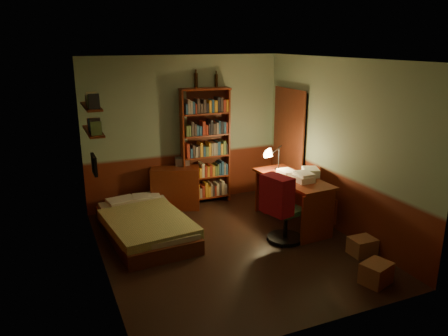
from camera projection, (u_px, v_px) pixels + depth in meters
name	position (u px, v px, depth m)	size (l,w,h in m)	color
floor	(231.00, 247.00, 6.24)	(3.50, 4.00, 0.02)	black
ceiling	(232.00, 58.00, 5.51)	(3.50, 4.00, 0.02)	silver
wall_back	(184.00, 131.00, 7.65)	(3.50, 0.02, 2.60)	gray
wall_left	(97.00, 174.00, 5.21)	(0.02, 4.00, 2.60)	gray
wall_right	(338.00, 147.00, 6.54)	(0.02, 4.00, 2.60)	gray
wall_front	(319.00, 210.00, 4.10)	(3.50, 0.02, 2.60)	gray
doorway	(289.00, 147.00, 7.76)	(0.06, 0.90, 2.00)	black
door_trim	(288.00, 148.00, 7.74)	(0.02, 0.98, 2.08)	#491F11
bed	(145.00, 217.00, 6.52)	(1.04, 1.94, 0.58)	olive
dresser	(176.00, 188.00, 7.59)	(0.82, 0.41, 0.73)	#63210F
mini_stereo	(182.00, 161.00, 7.64)	(0.24, 0.18, 0.13)	#B2B2B7
bookshelf	(205.00, 147.00, 7.71)	(0.88, 0.27, 2.05)	#63210F
bottle_left	(196.00, 80.00, 7.44)	(0.07, 0.07, 0.25)	black
bottle_right	(216.00, 81.00, 7.58)	(0.06, 0.06, 0.22)	black
desk	(292.00, 201.00, 6.91)	(0.60, 1.45, 0.78)	#63210F
paper_stack	(311.00, 172.00, 6.87)	(0.22, 0.30, 0.12)	silver
desk_lamp	(279.00, 150.00, 7.11)	(0.20, 0.20, 0.67)	black
office_chair	(286.00, 206.00, 6.28)	(0.54, 0.47, 1.08)	#244E2C
red_jacket	(277.00, 148.00, 6.24)	(0.25, 0.46, 0.55)	maroon
wall_shelf_lower	(93.00, 131.00, 6.14)	(0.20, 0.90, 0.03)	#63210F
wall_shelf_upper	(91.00, 106.00, 6.04)	(0.20, 0.90, 0.03)	#63210F
framed_picture	(94.00, 165.00, 5.76)	(0.04, 0.32, 0.26)	black
cardboard_box_a	(376.00, 273.00, 5.26)	(0.35, 0.28, 0.26)	brown
cardboard_box_b	(362.00, 246.00, 5.98)	(0.33, 0.28, 0.24)	brown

